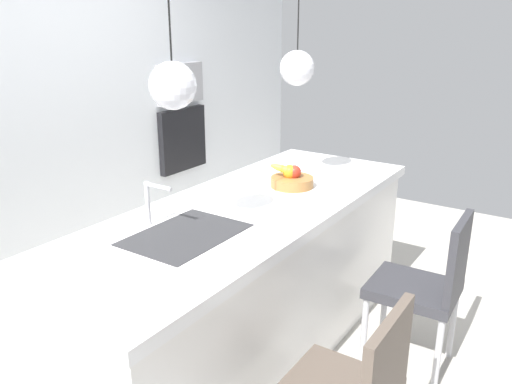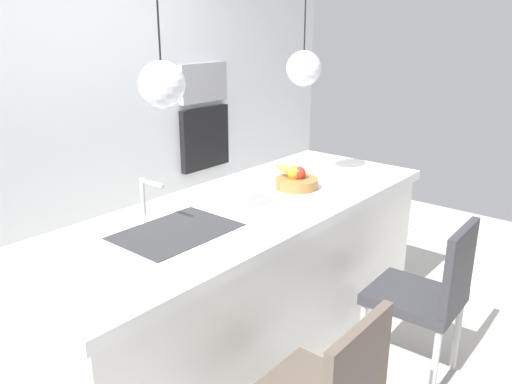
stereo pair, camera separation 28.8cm
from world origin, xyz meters
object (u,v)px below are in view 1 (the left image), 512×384
at_px(microwave, 179,83).
at_px(oven, 182,139).
at_px(chair_middle, 427,284).
at_px(fruit_bowl, 291,178).

height_order(microwave, oven, microwave).
distance_m(microwave, chair_middle, 2.74).
relative_size(microwave, chair_middle, 0.58).
distance_m(fruit_bowl, chair_middle, 0.98).
distance_m(oven, chair_middle, 2.62).
xyz_separation_m(oven, chair_middle, (-0.79, -2.47, -0.36)).
bearing_deg(chair_middle, microwave, 72.24).
xyz_separation_m(microwave, chair_middle, (-0.79, -2.47, -0.86)).
bearing_deg(fruit_bowl, oven, 63.30).
height_order(fruit_bowl, microwave, microwave).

